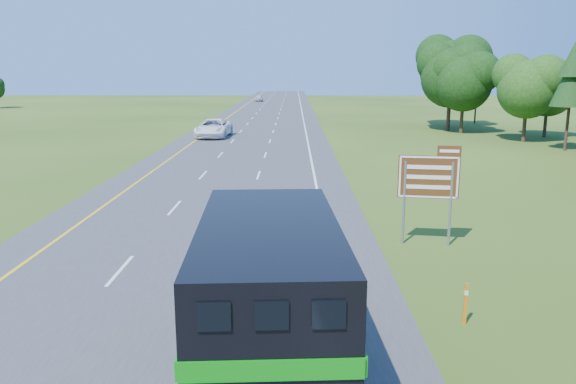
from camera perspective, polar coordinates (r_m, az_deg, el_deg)
name	(u,v)px	position (r m, az deg, el deg)	size (l,w,h in m)	color
road	(253,138)	(57.79, -3.55, 5.52)	(15.00, 260.00, 0.04)	#38383A
lane_markings	(253,138)	(57.79, -3.55, 5.54)	(11.15, 260.00, 0.01)	yellow
horse_truck	(269,295)	(12.14, -1.95, -10.43)	(3.17, 8.83, 3.85)	black
white_suv	(214,128)	(58.56, -7.56, 6.45)	(3.07, 6.66, 1.85)	white
far_car	(259,98)	(125.83, -2.97, 9.49)	(1.62, 4.03, 1.37)	#B9B8C0
exit_sign	(429,181)	(22.45, 14.18, 1.09)	(2.33, 0.41, 3.97)	gray
delineator	(466,303)	(16.18, 17.59, -10.65)	(0.10, 0.05, 1.19)	orange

